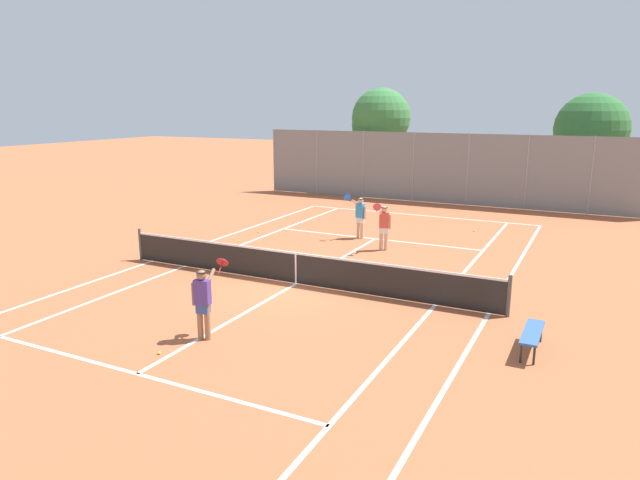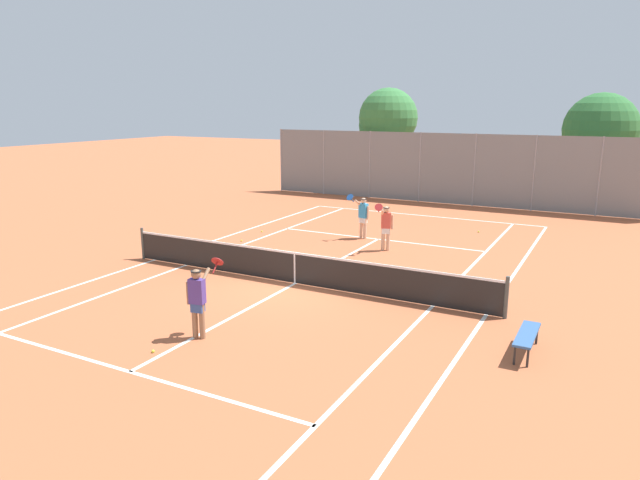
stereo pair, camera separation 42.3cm
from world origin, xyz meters
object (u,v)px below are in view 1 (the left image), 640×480
player_near_side (203,299)px  player_far_right (384,225)px  tennis_net (296,267)px  courtside_bench (532,334)px  tree_behind_left (379,120)px  loose_tennis_ball_0 (239,241)px  loose_tennis_ball_2 (474,231)px  tree_behind_right (590,131)px  loose_tennis_ball_1 (159,353)px  loose_tennis_ball_3 (258,232)px  player_far_left (360,215)px

player_near_side → player_far_right: 9.34m
tennis_net → player_near_side: (0.11, -4.43, 0.42)m
courtside_bench → tree_behind_left: size_ratio=0.25×
player_far_right → loose_tennis_ball_0: player_far_right is taller
loose_tennis_ball_2 → tree_behind_right: bearing=70.0°
player_far_right → loose_tennis_ball_2: (2.29, 4.56, -0.89)m
player_far_right → loose_tennis_ball_1: 10.50m
player_near_side → loose_tennis_ball_3: size_ratio=26.88×
loose_tennis_ball_2 → loose_tennis_ball_3: bearing=-152.5°
player_near_side → loose_tennis_ball_3: (-4.81, 9.77, -0.89)m
tree_behind_left → loose_tennis_ball_2: bearing=-48.4°
tennis_net → loose_tennis_ball_2: size_ratio=181.82×
player_near_side → loose_tennis_ball_2: bearing=77.5°
player_far_left → tree_behind_right: (7.44, 13.28, 2.85)m
player_far_left → player_far_right: size_ratio=1.00×
player_far_right → courtside_bench: bearing=-49.4°
player_near_side → loose_tennis_ball_1: size_ratio=26.88×
loose_tennis_ball_0 → courtside_bench: size_ratio=0.04×
tree_behind_left → courtside_bench: bearing=-60.9°
tree_behind_left → tree_behind_right: bearing=8.5°
player_far_left → loose_tennis_ball_0: bearing=-145.8°
player_near_side → loose_tennis_ball_3: 10.92m
loose_tennis_ball_3 → player_near_side: bearing=-63.8°
tennis_net → player_near_side: size_ratio=6.76×
loose_tennis_ball_1 → courtside_bench: courtside_bench is taller
player_far_left → loose_tennis_ball_0: size_ratio=26.88×
tennis_net → loose_tennis_ball_3: size_ratio=181.82×
courtside_bench → tree_behind_right: bearing=89.6°
tennis_net → player_far_left: (-0.59, 6.25, 0.42)m
loose_tennis_ball_0 → loose_tennis_ball_1: (4.24, -9.12, 0.00)m
loose_tennis_ball_1 → loose_tennis_ball_0: bearing=114.9°
tennis_net → tree_behind_right: bearing=70.7°
loose_tennis_ball_0 → tree_behind_left: bearing=89.3°
loose_tennis_ball_0 → loose_tennis_ball_2: 9.63m
player_far_left → loose_tennis_ball_2: bearing=40.2°
tennis_net → loose_tennis_ball_2: bearing=71.4°
loose_tennis_ball_2 → loose_tennis_ball_3: same height
tree_behind_left → player_near_side: bearing=-78.8°
player_far_right → loose_tennis_ball_1: (-1.13, -10.40, -0.89)m
loose_tennis_ball_0 → loose_tennis_ball_1: size_ratio=1.00×
player_near_side → loose_tennis_ball_1: 1.45m
tennis_net → courtside_bench: bearing=-15.8°
loose_tennis_ball_1 → loose_tennis_ball_2: same height
player_near_side → tree_behind_left: size_ratio=0.29×
loose_tennis_ball_1 → tree_behind_left: bearing=99.9°
loose_tennis_ball_0 → courtside_bench: courtside_bench is taller
loose_tennis_ball_0 → loose_tennis_ball_3: (-0.22, 1.74, 0.00)m
tennis_net → loose_tennis_ball_0: tennis_net is taller
tree_behind_left → tree_behind_right: size_ratio=1.06×
loose_tennis_ball_3 → loose_tennis_ball_0: bearing=-82.7°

